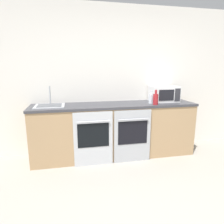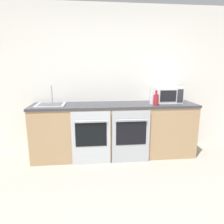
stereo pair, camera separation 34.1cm
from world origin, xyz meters
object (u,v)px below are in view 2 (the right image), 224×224
oven_right (131,137)px  bottle_clear (152,99)px  bottle_red (156,100)px  oven_left (91,138)px  sink (51,104)px  microwave (166,94)px

oven_right → bottle_clear: size_ratio=3.96×
bottle_red → oven_left: bearing=-174.3°
oven_left → sink: bearing=154.2°
oven_left → bottle_red: (1.06, 0.11, 0.58)m
oven_left → sink: size_ratio=1.89×
bottle_red → sink: size_ratio=0.54×
bottle_clear → oven_left: bearing=-166.7°
oven_left → bottle_red: bearing=5.7°
sink → oven_right: bearing=-13.7°
microwave → oven_right: bearing=-150.8°
sink → microwave: bearing=2.3°
bottle_red → sink: sink is taller
microwave → bottle_red: 0.41m
oven_right → bottle_clear: 0.74m
oven_right → microwave: (0.71, 0.39, 0.62)m
oven_left → oven_right: size_ratio=1.00×
bottle_clear → sink: size_ratio=0.48×
oven_left → bottle_clear: (1.04, 0.25, 0.57)m
oven_right → sink: (-1.29, 0.32, 0.50)m
bottle_clear → bottle_red: (0.02, -0.14, 0.01)m
oven_left → bottle_red: 1.21m
oven_right → bottle_red: bottle_red is taller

